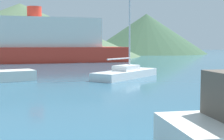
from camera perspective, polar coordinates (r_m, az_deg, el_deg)
name	(u,v)px	position (r m, az deg, el deg)	size (l,w,h in m)	color
sailboat_middle	(126,72)	(22.84, 2.59, -0.38)	(6.16, 5.39, 9.89)	white
ferry_distant	(35,43)	(44.48, -13.91, 4.85)	(25.06, 8.31, 7.60)	red
hill_central	(20,30)	(68.25, -16.41, 7.07)	(50.20, 50.20, 10.92)	#4C6647
hill_east	(146,34)	(82.78, 6.29, 6.60)	(31.17, 31.17, 10.38)	#38563D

